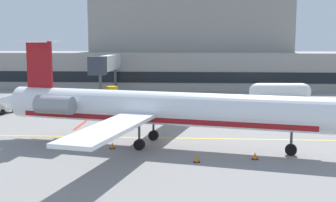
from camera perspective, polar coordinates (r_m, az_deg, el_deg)
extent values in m
cube|color=gray|center=(37.31, -0.50, -5.81)|extent=(120.00, 120.00, 0.10)
cube|color=yellow|center=(39.74, -0.23, -4.87)|extent=(108.00, 0.24, 0.01)
cube|color=red|center=(47.92, -10.97, -2.79)|extent=(0.30, 8.00, 0.01)
cube|color=gray|center=(83.42, 0.09, 4.17)|extent=(75.24, 13.86, 6.61)
cube|color=gray|center=(86.59, 3.00, 9.95)|extent=(38.62, 9.70, 10.46)
cube|color=black|center=(76.55, -0.25, 3.14)|extent=(72.23, 0.12, 1.91)
cube|color=silver|center=(70.64, -7.82, 4.99)|extent=(1.40, 14.06, 2.40)
cube|color=#2D333D|center=(62.90, -9.27, 4.61)|extent=(2.40, 2.00, 2.64)
cylinder|color=#4C4C51|center=(76.28, -6.94, 2.80)|extent=(0.44, 0.44, 4.05)
cylinder|color=#4C4C51|center=(64.82, -8.87, 1.85)|extent=(0.44, 0.44, 4.05)
cylinder|color=white|center=(36.12, -0.79, -0.94)|extent=(27.45, 8.86, 2.77)
cube|color=maroon|center=(36.25, -0.78, -2.14)|extent=(24.70, 7.98, 0.50)
cone|color=white|center=(43.06, -20.20, 0.01)|extent=(4.04, 3.10, 2.36)
cube|color=white|center=(43.32, 0.15, -0.01)|extent=(5.33, 11.75, 0.28)
cube|color=white|center=(30.21, -7.59, -3.58)|extent=(5.33, 11.75, 0.28)
cylinder|color=gray|center=(41.52, -11.53, 0.35)|extent=(3.58, 2.23, 1.52)
cylinder|color=gray|center=(37.76, -14.67, -0.50)|extent=(3.58, 2.23, 1.52)
cube|color=maroon|center=(40.76, -16.54, 4.62)|extent=(2.49, 0.79, 4.13)
cube|color=white|center=(40.70, -16.66, 7.53)|extent=(2.88, 4.76, 0.20)
cylinder|color=#3F3F44|center=(34.83, 15.91, -4.71)|extent=(0.20, 0.20, 1.40)
cylinder|color=black|center=(35.04, 15.86, -6.18)|extent=(0.96, 0.54, 0.90)
cylinder|color=#3F3F44|center=(38.56, -1.93, -3.19)|extent=(0.20, 0.20, 1.40)
cylinder|color=black|center=(38.75, -1.92, -4.53)|extent=(0.96, 0.54, 0.90)
cylinder|color=#3F3F44|center=(35.23, -3.81, -4.27)|extent=(0.20, 0.20, 1.40)
cylinder|color=black|center=(35.44, -3.79, -5.73)|extent=(0.96, 0.54, 0.90)
cube|color=#E5B20C|center=(64.85, -7.09, 0.70)|extent=(3.27, 4.02, 0.69)
cube|color=#C3970A|center=(65.73, -7.42, 1.52)|extent=(1.98, 2.01, 0.96)
cylinder|color=black|center=(65.86, -8.12, 0.49)|extent=(0.60, 0.74, 0.70)
cylinder|color=black|center=(66.38, -6.84, 0.57)|extent=(0.60, 0.74, 0.70)
cylinder|color=black|center=(63.40, -7.35, 0.22)|extent=(0.60, 0.74, 0.70)
cylinder|color=black|center=(63.94, -6.03, 0.30)|extent=(0.60, 0.74, 0.70)
cube|color=silver|center=(56.72, -20.95, -0.91)|extent=(2.62, 3.42, 0.49)
cylinder|color=black|center=(55.38, -20.96, -1.37)|extent=(0.47, 0.75, 0.70)
cylinder|color=black|center=(56.95, -19.54, -1.06)|extent=(0.47, 0.75, 0.70)
cylinder|color=black|center=(58.14, -20.91, -0.95)|extent=(0.47, 0.75, 0.70)
cylinder|color=white|center=(64.03, 14.50, 1.21)|extent=(6.51, 2.67, 2.44)
sphere|color=white|center=(64.82, 17.27, 1.18)|extent=(2.39, 2.39, 2.39)
sphere|color=white|center=(63.40, 11.67, 1.23)|extent=(2.39, 2.39, 2.39)
cube|color=#59595B|center=(63.88, 12.76, -0.02)|extent=(0.60, 2.20, 0.35)
cube|color=#59595B|center=(64.59, 16.14, -0.05)|extent=(0.60, 2.20, 0.35)
cone|color=orange|center=(36.12, -7.32, -5.80)|extent=(0.36, 0.36, 0.55)
cube|color=black|center=(36.18, -7.31, -6.20)|extent=(0.47, 0.47, 0.04)
cone|color=orange|center=(33.36, 11.37, -7.06)|extent=(0.36, 0.36, 0.55)
cube|color=black|center=(33.42, 11.36, -7.48)|extent=(0.47, 0.47, 0.04)
cone|color=orange|center=(44.72, 8.36, -3.15)|extent=(0.36, 0.36, 0.55)
cube|color=black|center=(44.76, 8.35, -3.47)|extent=(0.47, 0.47, 0.04)
cone|color=orange|center=(32.01, 3.79, -7.56)|extent=(0.36, 0.36, 0.55)
cube|color=black|center=(32.08, 3.78, -8.00)|extent=(0.47, 0.47, 0.04)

